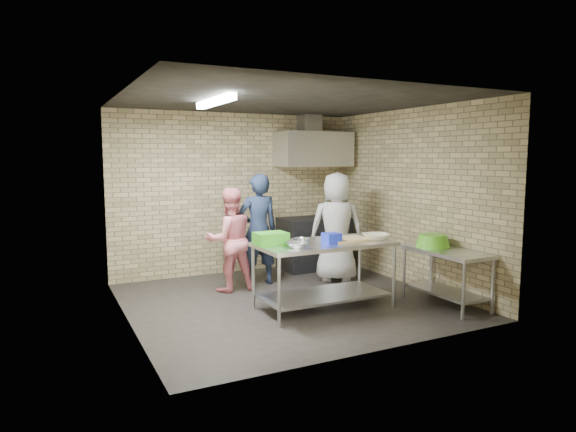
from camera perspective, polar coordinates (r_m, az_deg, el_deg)
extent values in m
plane|color=black|center=(6.96, 0.00, -9.67)|extent=(4.20, 4.20, 0.00)
plane|color=black|center=(6.71, 0.00, 13.03)|extent=(4.20, 4.20, 0.00)
cube|color=tan|center=(8.53, -6.02, 2.57)|extent=(4.20, 0.06, 2.70)
cube|color=tan|center=(5.00, 10.29, -0.44)|extent=(4.20, 0.06, 2.70)
cube|color=tan|center=(6.06, -18.05, 0.59)|extent=(0.06, 4.00, 2.70)
cube|color=tan|center=(7.86, 13.83, 2.06)|extent=(0.06, 4.00, 2.70)
cube|color=silver|center=(6.54, 4.11, -6.78)|extent=(1.76, 0.88, 0.88)
cube|color=silver|center=(7.01, 17.58, -6.70)|extent=(0.60, 1.20, 0.75)
cube|color=black|center=(8.89, 3.04, -3.07)|extent=(1.20, 0.70, 0.90)
cube|color=silver|center=(8.81, 2.94, 7.61)|extent=(1.30, 0.60, 0.60)
cube|color=#A5A8AD|center=(8.96, 2.48, 10.48)|extent=(0.35, 0.30, 0.30)
cube|color=#3F2B19|center=(9.12, 4.00, 6.44)|extent=(0.80, 0.20, 0.04)
cube|color=white|center=(6.32, -8.34, 12.80)|extent=(0.10, 1.25, 0.08)
cube|color=green|center=(6.22, -1.98, -2.60)|extent=(0.39, 0.29, 0.16)
cube|color=#182AB5|center=(6.38, 4.99, -2.52)|extent=(0.20, 0.20, 0.13)
cube|color=tan|center=(6.61, 6.84, -2.64)|extent=(0.54, 0.41, 0.03)
imported|color=silver|center=(6.03, 1.02, -3.32)|extent=(0.34, 0.34, 0.07)
imported|color=silver|center=(6.34, 1.58, -2.83)|extent=(0.26, 0.26, 0.07)
imported|color=beige|center=(6.70, 9.96, -2.33)|extent=(0.41, 0.41, 0.08)
cylinder|color=#B22619|center=(9.00, 2.62, 7.15)|extent=(0.07, 0.07, 0.18)
cylinder|color=green|center=(9.20, 4.81, 7.03)|extent=(0.06, 0.06, 0.15)
imported|color=#151B36|center=(7.69, -3.43, -1.56)|extent=(0.65, 0.45, 1.71)
imported|color=#E47982|center=(7.38, -6.67, -2.70)|extent=(0.74, 0.58, 1.52)
imported|color=silver|center=(7.94, 5.57, -1.26)|extent=(1.00, 0.87, 1.73)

